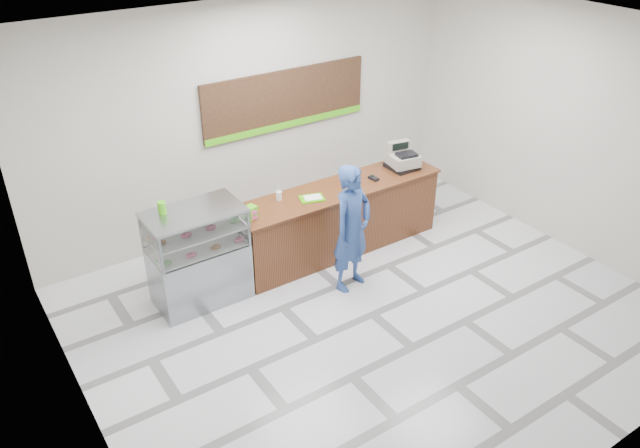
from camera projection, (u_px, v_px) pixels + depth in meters
floor at (373, 314)px, 8.05m from camera, size 7.00×7.00×0.00m
back_wall at (254, 118)px, 9.33m from camera, size 7.00×0.00×7.00m
ceiling at (387, 40)px, 6.30m from camera, size 7.00×7.00×0.00m
sales_counter at (339, 219)px, 9.17m from camera, size 3.26×0.76×1.03m
display_case at (198, 256)px, 8.02m from camera, size 1.22×0.72×1.33m
menu_board at (286, 100)px, 9.47m from camera, size 2.80×0.06×0.90m
cash_register at (402, 159)px, 9.43m from camera, size 0.49×0.51×0.40m
card_terminal at (374, 178)px, 9.14m from camera, size 0.10×0.17×0.04m
serving_tray at (312, 198)px, 8.61m from camera, size 0.39×0.33×0.02m
napkin_box at (245, 212)px, 8.17m from camera, size 0.16×0.16×0.11m
straw_cup at (279, 196)px, 8.57m from camera, size 0.08×0.08×0.12m
promo_box at (249, 213)px, 8.08m from camera, size 0.23×0.18×0.18m
donut_decal at (351, 193)px, 8.78m from camera, size 0.17×0.17×0.00m
green_cup_left at (162, 207)px, 7.61m from camera, size 0.10×0.10×0.15m
green_cup_right at (162, 208)px, 7.60m from camera, size 0.10×0.10×0.15m
customer at (352, 228)px, 8.19m from camera, size 0.74×0.59×1.79m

